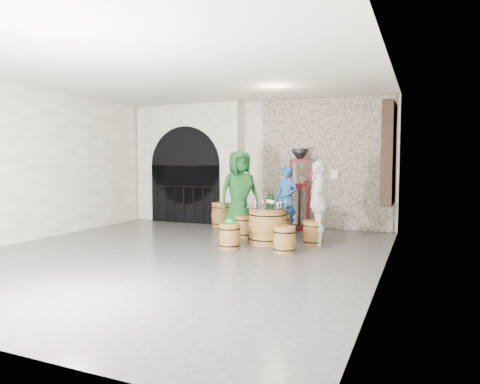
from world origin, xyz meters
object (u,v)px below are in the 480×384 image
at_px(barrel_stool_far, 281,226).
at_px(barrel_stool_near_left, 230,236).
at_px(person_blue, 286,200).
at_px(wine_bottle_left, 269,200).
at_px(person_white, 319,203).
at_px(side_barrel, 220,215).
at_px(barrel_stool_near_right, 284,240).
at_px(barrel_stool_left, 243,226).
at_px(wine_bottle_right, 269,199).
at_px(barrel_table, 268,225).
at_px(barrel_stool_right, 313,233).
at_px(person_green, 240,193).
at_px(wine_bottle_center, 272,200).
at_px(corking_press, 300,183).

distance_m(barrel_stool_far, barrel_stool_near_left, 1.74).
xyz_separation_m(person_blue, wine_bottle_left, (0.02, -1.20, 0.10)).
xyz_separation_m(person_white, side_barrel, (-2.83, 1.37, -0.53)).
relative_size(barrel_stool_near_right, wine_bottle_left, 1.48).
relative_size(barrel_stool_left, barrel_stool_near_left, 1.00).
xyz_separation_m(person_white, wine_bottle_right, (-1.00, -0.12, 0.05)).
relative_size(barrel_stool_near_right, person_blue, 0.31).
height_order(barrel_table, person_blue, person_blue).
xyz_separation_m(barrel_table, barrel_stool_right, (0.88, 0.23, -0.14)).
bearing_deg(wine_bottle_right, person_blue, 88.86).
bearing_deg(person_green, barrel_stool_near_left, -121.30).
relative_size(barrel_stool_near_right, person_white, 0.29).
xyz_separation_m(barrel_stool_left, wine_bottle_left, (0.77, -0.44, 0.65)).
distance_m(barrel_stool_far, barrel_stool_right, 1.11).
bearing_deg(wine_bottle_left, barrel_stool_far, 91.26).
height_order(barrel_stool_far, barrel_stool_right, same).
bearing_deg(wine_bottle_center, person_blue, 94.97).
height_order(barrel_stool_near_left, wine_bottle_center, wine_bottle_center).
height_order(barrel_stool_near_right, wine_bottle_left, wine_bottle_left).
xyz_separation_m(barrel_stool_far, corking_press, (0.12, 1.04, 0.90)).
distance_m(barrel_stool_right, person_green, 1.91).
distance_m(barrel_stool_near_left, person_white, 1.88).
bearing_deg(barrel_stool_left, person_green, 146.61).
relative_size(barrel_stool_near_right, side_barrel, 0.77).
relative_size(person_blue, side_barrel, 2.53).
xyz_separation_m(barrel_stool_near_right, barrel_stool_near_left, (-1.06, -0.06, 0.00)).
relative_size(barrel_stool_near_right, barrel_stool_near_left, 1.00).
relative_size(person_green, wine_bottle_left, 5.84).
relative_size(person_white, wine_bottle_right, 5.15).
bearing_deg(side_barrel, barrel_stool_near_left, -60.25).
bearing_deg(barrel_stool_near_right, person_blue, 106.45).
bearing_deg(barrel_table, barrel_stool_right, 14.79).
distance_m(barrel_stool_near_left, wine_bottle_left, 1.16).
height_order(barrel_stool_far, person_blue, person_blue).
xyz_separation_m(barrel_table, barrel_stool_near_left, (-0.49, -0.76, -0.14)).
height_order(person_white, wine_bottle_center, person_white).
bearing_deg(person_green, side_barrel, 86.12).
bearing_deg(corking_press, barrel_stool_far, -105.22).
distance_m(barrel_stool_left, wine_bottle_center, 1.21).
relative_size(person_green, wine_bottle_center, 5.84).
bearing_deg(barrel_stool_right, wine_bottle_left, -168.74).
bearing_deg(corking_press, barrel_stool_left, -129.70).
bearing_deg(person_blue, barrel_stool_left, -116.78).
distance_m(wine_bottle_left, corking_press, 1.91).
height_order(barrel_stool_far, wine_bottle_left, wine_bottle_left).
bearing_deg(barrel_stool_left, barrel_table, -33.39).
distance_m(barrel_stool_right, person_blue, 1.46).
height_order(barrel_stool_right, wine_bottle_left, wine_bottle_left).
distance_m(person_blue, side_barrel, 1.94).
distance_m(barrel_stool_near_left, wine_bottle_center, 1.14).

